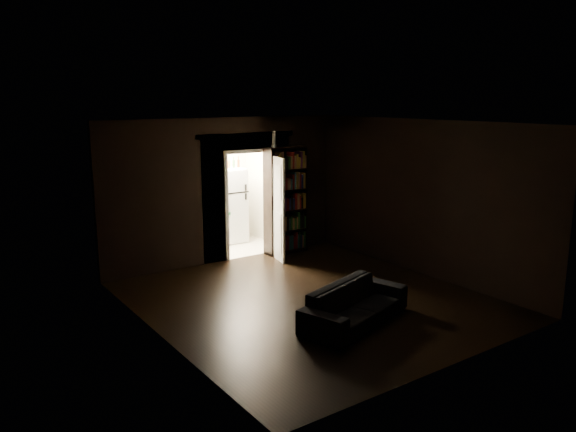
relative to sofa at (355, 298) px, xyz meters
The scene contains 9 objects.
ground 1.13m from the sofa, 88.82° to the left, with size 5.50×5.50×0.00m, color black.
room_walls 2.52m from the sofa, 89.66° to the left, with size 5.02×5.61×2.84m.
kitchen_alcove 5.05m from the sofa, 83.97° to the left, with size 2.20×1.80×2.60m.
sofa is the anchor object (origin of this frame).
bookshelf 3.93m from the sofa, 70.05° to the left, with size 0.90×0.32×2.20m, color black.
refrigerator 5.18m from the sofa, 81.70° to the left, with size 0.74×0.68×1.65m, color white.
door 3.57m from the sofa, 75.03° to the left, with size 0.85×0.05×2.05m, color white.
figurine 4.32m from the sofa, 73.83° to the left, with size 0.11×0.11×0.32m, color white.
bottles 5.36m from the sofa, 80.78° to the left, with size 0.60×0.08×0.24m, color black.
Camera 1 is at (-5.17, -6.74, 3.17)m, focal length 35.00 mm.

